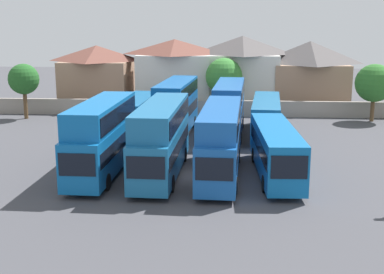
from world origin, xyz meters
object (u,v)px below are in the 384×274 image
object	(u,v)px
tree_behind_wall	(374,83)
tree_right_of_lot	(24,79)
bus_1	(102,134)
bus_3	(220,138)
tree_left_of_lot	(224,77)
house_terrace_right	(242,71)
bus_4	(276,149)
bus_8	(266,115)
bus_7	(229,106)
house_terrace_far_right	(309,74)
house_terrace_left	(97,75)
bus_2	(161,135)
bus_5	(137,113)
bus_6	(176,104)
house_terrace_centre	(175,73)

from	to	relation	value
tree_behind_wall	tree_right_of_lot	size ratio (longest dim) A/B	1.02
bus_1	bus_3	xyz separation A→B (m)	(8.18, 0.01, -0.16)
bus_1	tree_left_of_lot	distance (m)	27.20
bus_1	house_terrace_right	distance (m)	32.40
bus_4	bus_8	xyz separation A→B (m)	(0.32, 13.48, -0.03)
bus_7	house_terrace_far_right	bearing A→B (deg)	152.93
house_terrace_left	bus_2	bearing A→B (deg)	-68.10
bus_2	bus_5	size ratio (longest dim) A/B	1.15
bus_2	house_terrace_right	world-z (taller)	house_terrace_right
bus_6	bus_8	xyz separation A→B (m)	(8.49, 0.11, -0.90)
bus_1	tree_right_of_lot	bearing A→B (deg)	-145.07
bus_1	bus_3	world-z (taller)	bus_1
house_terrace_left	bus_1	bearing A→B (deg)	-75.25
house_terrace_centre	bus_3	bearing A→B (deg)	-78.39
bus_1	bus_4	size ratio (longest dim) A/B	0.98
bus_1	house_terrace_left	distance (m)	31.05
bus_8	tree_right_of_lot	distance (m)	26.85
bus_3	tree_right_of_lot	distance (m)	29.90
bus_6	bus_5	bearing A→B (deg)	-86.49
bus_2	tree_left_of_lot	size ratio (longest dim) A/B	1.86
bus_3	house_terrace_centre	distance (m)	30.78
house_terrace_far_right	house_terrace_right	bearing A→B (deg)	177.74
bus_2	bus_5	world-z (taller)	bus_2
bus_1	bus_8	bearing A→B (deg)	139.45
house_terrace_right	house_terrace_far_right	distance (m)	8.28
house_terrace_left	tree_left_of_lot	xyz separation A→B (m)	(16.09, -4.11, 0.36)
bus_5	tree_left_of_lot	size ratio (longest dim) A/B	1.62
house_terrace_right	tree_behind_wall	bearing A→B (deg)	-33.84
house_terrace_centre	tree_right_of_lot	distance (m)	18.38
house_terrace_left	bus_3	bearing A→B (deg)	-61.81
bus_8	house_terrace_left	size ratio (longest dim) A/B	1.40
bus_2	house_terrace_left	bearing A→B (deg)	-156.62
bus_6	house_terrace_right	world-z (taller)	house_terrace_right
bus_3	bus_5	size ratio (longest dim) A/B	1.15
bus_5	house_terrace_left	distance (m)	18.24
bus_2	house_terrace_far_right	xyz separation A→B (m)	(14.57, 30.21, 1.39)
house_terrace_centre	bus_4	bearing A→B (deg)	-71.52
bus_2	bus_3	size ratio (longest dim) A/B	1.00
house_terrace_right	house_terrace_far_right	bearing A→B (deg)	-2.26
bus_6	house_terrace_far_right	size ratio (longest dim) A/B	1.25
bus_2	bus_6	distance (m)	13.55
bus_6	house_terrace_far_right	xyz separation A→B (m)	(14.89, 16.66, 1.38)
house_terrace_centre	house_terrace_far_right	distance (m)	16.69
bus_5	bus_3	bearing A→B (deg)	33.48
tree_left_of_lot	bus_4	bearing A→B (deg)	-81.62
bus_5	house_terrace_left	bearing A→B (deg)	-151.57
bus_1	bus_7	size ratio (longest dim) A/B	0.98
bus_3	bus_8	distance (m)	14.37
house_terrace_right	tree_right_of_lot	distance (m)	26.13
tree_left_of_lot	bus_5	bearing A→B (deg)	-123.86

